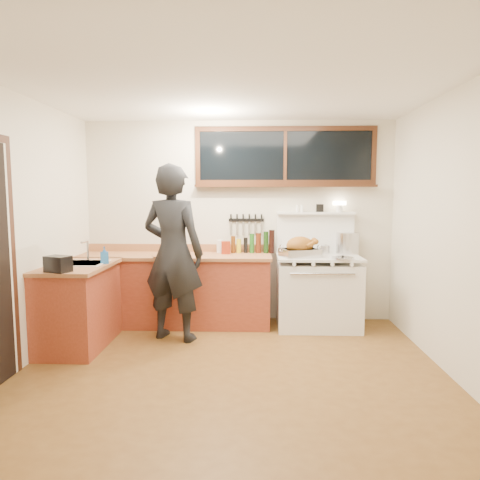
{
  "coord_description": "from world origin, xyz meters",
  "views": [
    {
      "loc": [
        0.22,
        -3.86,
        1.65
      ],
      "look_at": [
        0.05,
        0.85,
        1.15
      ],
      "focal_mm": 32.0,
      "sensor_mm": 36.0,
      "label": 1
    }
  ],
  "objects_px": {
    "man": "(173,253)",
    "vintage_stove": "(318,290)",
    "roast_turkey": "(300,249)",
    "cutting_board": "(169,252)"
  },
  "relations": [
    {
      "from": "man",
      "to": "vintage_stove",
      "type": "bearing_deg",
      "value": 16.85
    },
    {
      "from": "man",
      "to": "roast_turkey",
      "type": "distance_m",
      "value": 1.53
    },
    {
      "from": "cutting_board",
      "to": "roast_turkey",
      "type": "distance_m",
      "value": 1.61
    },
    {
      "from": "man",
      "to": "cutting_board",
      "type": "distance_m",
      "value": 0.41
    },
    {
      "from": "cutting_board",
      "to": "roast_turkey",
      "type": "bearing_deg",
      "value": 0.58
    },
    {
      "from": "vintage_stove",
      "to": "cutting_board",
      "type": "height_order",
      "value": "vintage_stove"
    },
    {
      "from": "vintage_stove",
      "to": "man",
      "type": "relative_size",
      "value": 0.79
    },
    {
      "from": "vintage_stove",
      "to": "man",
      "type": "height_order",
      "value": "man"
    },
    {
      "from": "man",
      "to": "cutting_board",
      "type": "relative_size",
      "value": 4.66
    },
    {
      "from": "vintage_stove",
      "to": "man",
      "type": "distance_m",
      "value": 1.86
    }
  ]
}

